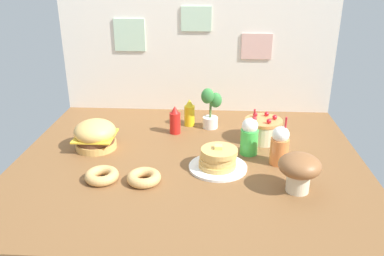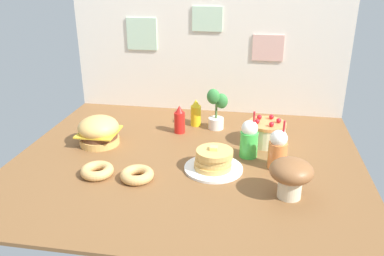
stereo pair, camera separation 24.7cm
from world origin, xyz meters
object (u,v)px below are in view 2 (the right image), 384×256
Objects in this scene: pancake_stack at (214,161)px; layer_cake at (266,133)px; ketchup_bottle at (180,120)px; mushroom_stool at (291,174)px; burger at (99,131)px; donut_pink_glaze at (97,170)px; orange_float_cup at (278,149)px; potted_plant at (216,107)px; donut_chocolate at (137,175)px; cream_soda_cup at (249,139)px; mustard_bottle at (196,113)px.

layer_cake reaches higher than pancake_stack.
mushroom_stool is (0.72, -0.73, 0.04)m from ketchup_bottle.
burger is at bearing -150.24° from ketchup_bottle.
donut_pink_glaze is at bearing -69.90° from burger.
burger is at bearing 159.38° from mushroom_stool.
potted_plant is (-0.42, 0.54, 0.05)m from orange_float_cup.
donut_chocolate is (-0.76, -0.27, -0.09)m from orange_float_cup.
cream_soda_cup is 0.92m from donut_pink_glaze.
orange_float_cup is 0.98× the size of potted_plant.
potted_plant reaches higher than ketchup_bottle.
burger is 0.44m from donut_pink_glaze.
donut_chocolate is 0.82m from mushroom_stool.
potted_plant is 1.39× the size of mushroom_stool.
pancake_stack is 0.69m from mustard_bottle.
mushroom_stool reaches higher than burger.
burger reaches higher than donut_chocolate.
pancake_stack is at bearing -59.17° from ketchup_bottle.
burger is 0.83m from potted_plant.
mustard_bottle is 1.08m from mushroom_stool.
layer_cake is 0.92m from donut_chocolate.
potted_plant reaches higher than cream_soda_cup.
cream_soda_cup is 0.49m from mushroom_stool.
orange_float_cup is 0.31m from mushroom_stool.
potted_plant is at bearing 150.16° from layer_cake.
mustard_bottle reaches higher than burger.
orange_float_cup is (0.36, 0.08, 0.06)m from pancake_stack.
ketchup_bottle is 0.76m from donut_pink_glaze.
pancake_stack is at bearing 151.62° from mushroom_stool.
layer_cake is 1.11m from donut_pink_glaze.
burger is 0.98m from cream_soda_cup.
mustard_bottle is 1.08× the size of donut_chocolate.
ketchup_bottle is (-0.30, 0.50, 0.04)m from pancake_stack.
layer_cake is at bearing 32.41° from donut_pink_glaze.
ketchup_bottle is 0.78m from orange_float_cup.
mustard_bottle is 0.94m from donut_pink_glaze.
donut_pink_glaze is at bearing -117.08° from mustard_bottle.
orange_float_cup reaches higher than donut_pink_glaze.
cream_soda_cup is 0.98× the size of potted_plant.
burger is 0.57m from donut_chocolate.
donut_pink_glaze is 0.85× the size of mushroom_stool.
burger is 1.33× the size of mustard_bottle.
ketchup_bottle reaches higher than donut_pink_glaze.
cream_soda_cup is 1.36× the size of mushroom_stool.
mustard_bottle reaches higher than donut_pink_glaze.
cream_soda_cup reaches higher than pancake_stack.
burger is 1.28m from mushroom_stool.
burger is at bearing 172.84° from orange_float_cup.
pancake_stack is 0.37m from orange_float_cup.
donut_pink_glaze is at bearing -155.01° from cream_soda_cup.
donut_pink_glaze is at bearing 178.24° from donut_chocolate.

